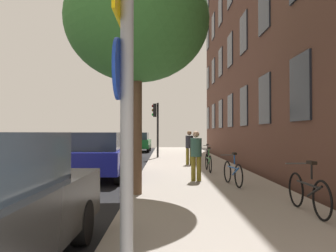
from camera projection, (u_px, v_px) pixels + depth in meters
The scene contains 15 objects.
ground_plane at pixel (115, 168), 15.46m from camera, with size 41.80×41.80×0.00m, color #332D28.
road_asphalt at pixel (69, 168), 15.44m from camera, with size 7.00×38.00×0.01m, color black.
sidewalk at pixel (191, 167), 15.50m from camera, with size 4.20×38.00×0.12m, color #9E9389.
sign_post at pixel (124, 88), 3.05m from camera, with size 0.16×0.60×3.33m.
traffic_light at pixel (156, 120), 20.50m from camera, with size 0.43×0.24×3.31m.
tree_near at pixel (137, 21), 8.36m from camera, with size 3.56×3.56×5.78m.
bicycle_0 at pixel (308, 193), 6.31m from camera, with size 0.42×1.79×0.99m.
bicycle_1 at pixel (233, 172), 9.68m from camera, with size 0.42×1.64×0.94m.
bicycle_2 at pixel (208, 162), 13.06m from camera, with size 0.42×1.69×0.95m.
bicycle_3 at pixel (207, 155), 17.50m from camera, with size 0.42×1.66×0.92m.
pedestrian_0 at pixel (196, 152), 10.51m from camera, with size 0.41×0.41×1.56m.
pedestrian_1 at pixel (189, 145), 15.86m from camera, with size 0.47×0.47×1.59m.
car_1 at pixel (100, 155), 11.76m from camera, with size 1.84×4.11×1.62m.
car_2 at pixel (122, 146), 20.08m from camera, with size 1.98×4.50×1.62m.
car_3 at pixel (139, 142), 28.42m from camera, with size 1.91×4.25×1.62m.
Camera 1 is at (-0.11, -0.52, 1.63)m, focal length 36.20 mm.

